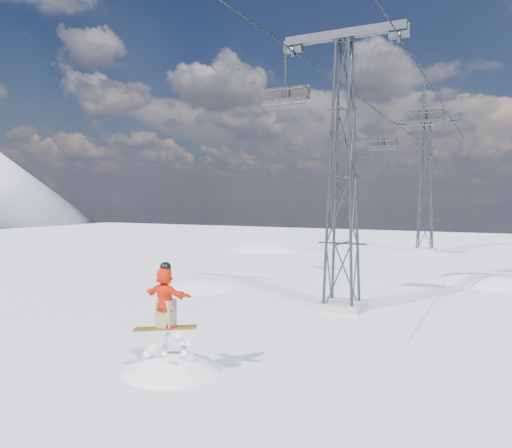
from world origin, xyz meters
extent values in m
plane|color=white|center=(0.00, 0.00, 0.00)|extent=(120.00, 120.00, 0.00)
sphere|color=white|center=(-7.00, 10.00, -7.65)|extent=(16.00, 16.00, 16.00)
sphere|color=white|center=(-12.00, 28.00, -10.40)|extent=(22.00, 22.00, 22.00)
cube|color=#999999|center=(0.80, 8.00, 0.15)|extent=(1.80, 1.80, 0.30)
cube|color=#313439|center=(0.80, 8.00, 11.25)|extent=(5.00, 0.35, 0.35)
cube|color=#313439|center=(-1.40, 8.00, 11.05)|extent=(0.80, 0.25, 0.50)
cube|color=#313439|center=(3.00, 8.00, 11.05)|extent=(0.80, 0.25, 0.50)
cube|color=#999999|center=(0.80, 33.00, 0.15)|extent=(1.80, 1.80, 0.30)
cube|color=#313439|center=(0.80, 33.00, 11.25)|extent=(5.00, 0.35, 0.35)
cube|color=#313439|center=(-1.40, 33.00, 11.05)|extent=(0.80, 0.25, 0.50)
cube|color=#313439|center=(3.00, 33.00, 11.05)|extent=(0.80, 0.25, 0.50)
cylinder|color=black|center=(-1.40, 19.50, 10.85)|extent=(0.06, 51.00, 0.06)
cylinder|color=black|center=(3.00, 19.50, 10.85)|extent=(0.06, 51.00, 0.06)
sphere|color=white|center=(-1.12, -1.24, -1.75)|extent=(4.40, 4.40, 4.40)
cube|color=#AA7216|center=(-1.12, -1.54, 1.23)|extent=(1.63, 0.97, 0.14)
imported|color=#FE2D0B|center=(-1.12, -1.54, 2.05)|extent=(1.51, 0.60, 1.59)
cube|color=#8E7D58|center=(-1.12, -1.54, 1.62)|extent=(0.47, 0.38, 0.73)
sphere|color=black|center=(-1.12, -1.54, 2.83)|extent=(0.30, 0.30, 0.30)
cylinder|color=black|center=(-1.40, 7.15, 9.77)|extent=(0.08, 0.08, 2.17)
cube|color=black|center=(-1.40, 7.15, 8.68)|extent=(1.97, 0.44, 0.08)
cube|color=black|center=(-1.40, 7.37, 8.98)|extent=(1.97, 0.06, 0.54)
cylinder|color=black|center=(-1.40, 6.90, 8.43)|extent=(1.97, 0.06, 0.06)
cylinder|color=black|center=(-1.40, 6.85, 9.03)|extent=(1.97, 0.05, 0.05)
cylinder|color=black|center=(3.00, 15.03, 9.72)|extent=(0.08, 0.08, 2.26)
cube|color=black|center=(3.00, 15.03, 8.59)|extent=(2.06, 0.46, 0.08)
cube|color=black|center=(3.00, 15.26, 8.89)|extent=(2.06, 0.06, 0.57)
cylinder|color=black|center=(3.00, 14.77, 8.33)|extent=(2.06, 0.06, 0.06)
cylinder|color=black|center=(3.00, 14.72, 8.95)|extent=(2.06, 0.05, 0.05)
cylinder|color=black|center=(-1.40, 25.74, 9.66)|extent=(0.09, 0.09, 2.38)
cube|color=black|center=(-1.40, 25.74, 8.47)|extent=(2.16, 0.49, 0.09)
cube|color=black|center=(-1.40, 25.98, 8.80)|extent=(2.16, 0.06, 0.59)
cylinder|color=black|center=(-1.40, 25.47, 8.20)|extent=(2.16, 0.06, 0.06)
cylinder|color=black|center=(-1.40, 25.42, 8.85)|extent=(2.16, 0.05, 0.05)
camera|label=1|loc=(6.68, -12.00, 4.63)|focal=35.00mm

